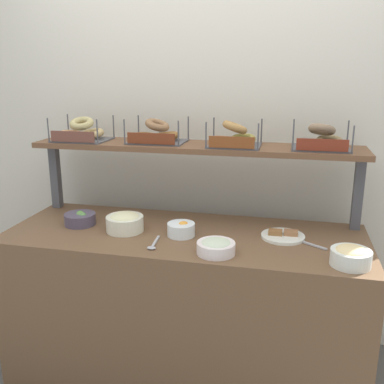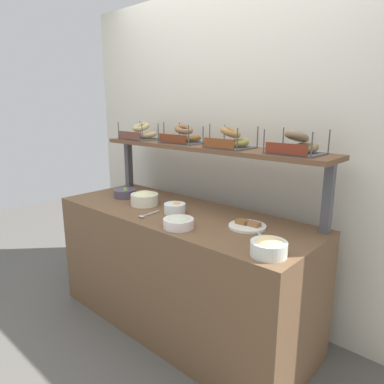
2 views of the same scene
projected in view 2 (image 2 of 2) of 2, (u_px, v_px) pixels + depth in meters
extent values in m
plane|color=#595651|center=(181.00, 323.00, 2.58)|extent=(8.00, 8.00, 0.00)
cube|color=beige|center=(229.00, 153.00, 2.69)|extent=(3.09, 0.06, 2.40)
cube|color=brown|center=(180.00, 270.00, 2.48)|extent=(1.89, 0.70, 0.85)
cube|color=#4C4C51|center=(129.00, 164.00, 3.10)|extent=(0.05, 0.05, 0.40)
cube|color=#4C4C51|center=(328.00, 199.00, 1.95)|extent=(0.05, 0.05, 0.40)
cube|color=brown|center=(206.00, 147.00, 2.48)|extent=(1.85, 0.32, 0.03)
cylinder|color=#4E4558|center=(126.00, 193.00, 2.76)|extent=(0.17, 0.17, 0.06)
sphere|color=#69924B|center=(125.00, 191.00, 2.76)|extent=(0.04, 0.04, 0.04)
sphere|color=#5E964D|center=(126.00, 191.00, 2.73)|extent=(0.04, 0.04, 0.04)
sphere|color=#57B039|center=(126.00, 190.00, 2.76)|extent=(0.05, 0.05, 0.05)
cylinder|color=white|center=(145.00, 199.00, 2.55)|extent=(0.20, 0.20, 0.08)
ellipsoid|color=beige|center=(144.00, 195.00, 2.54)|extent=(0.16, 0.16, 0.06)
cylinder|color=white|center=(178.00, 223.00, 2.07)|extent=(0.18, 0.18, 0.06)
ellipsoid|color=beige|center=(178.00, 219.00, 2.07)|extent=(0.14, 0.14, 0.04)
cylinder|color=white|center=(269.00, 249.00, 1.69)|extent=(0.18, 0.18, 0.07)
ellipsoid|color=#F1D491|center=(269.00, 243.00, 1.68)|extent=(0.14, 0.14, 0.05)
cylinder|color=white|center=(175.00, 208.00, 2.35)|extent=(0.14, 0.14, 0.07)
sphere|color=#F99040|center=(175.00, 205.00, 2.34)|extent=(0.03, 0.03, 0.03)
sphere|color=#F99D31|center=(177.00, 205.00, 2.34)|extent=(0.04, 0.04, 0.04)
sphere|color=#F29E37|center=(176.00, 205.00, 2.34)|extent=(0.04, 0.04, 0.04)
cylinder|color=white|center=(247.00, 226.00, 2.08)|extent=(0.22, 0.22, 0.01)
cube|color=brown|center=(242.00, 222.00, 2.10)|extent=(0.07, 0.05, 0.02)
cube|color=#9D6741|center=(254.00, 224.00, 2.06)|extent=(0.07, 0.05, 0.02)
cube|color=#B7B7BC|center=(262.00, 237.00, 1.92)|extent=(0.12, 0.09, 0.01)
ellipsoid|color=#B7B7BC|center=(255.00, 231.00, 2.01)|extent=(0.04, 0.03, 0.01)
cube|color=#B7B7BC|center=(151.00, 213.00, 2.33)|extent=(0.02, 0.14, 0.01)
ellipsoid|color=#B7B7BC|center=(142.00, 216.00, 2.27)|extent=(0.04, 0.03, 0.01)
cube|color=#4C4C51|center=(141.00, 139.00, 2.90)|extent=(0.31, 0.24, 0.01)
cylinder|color=#4C4C51|center=(118.00, 131.00, 2.90)|extent=(0.01, 0.01, 0.14)
cylinder|color=#4C4C51|center=(142.00, 132.00, 2.70)|extent=(0.01, 0.01, 0.14)
cylinder|color=#4C4C51|center=(140.00, 129.00, 3.06)|extent=(0.01, 0.01, 0.14)
cylinder|color=#4C4C51|center=(164.00, 131.00, 2.87)|extent=(0.01, 0.01, 0.14)
cube|color=brown|center=(130.00, 135.00, 2.80)|extent=(0.26, 0.01, 0.06)
torus|color=tan|center=(134.00, 135.00, 2.90)|extent=(0.17, 0.16, 0.06)
torus|color=tan|center=(148.00, 135.00, 2.88)|extent=(0.20, 0.20, 0.06)
torus|color=tan|center=(141.00, 127.00, 2.87)|extent=(0.15, 0.15, 0.08)
cube|color=#4C4C51|center=(184.00, 142.00, 2.63)|extent=(0.32, 0.24, 0.01)
cylinder|color=#4C4C51|center=(158.00, 133.00, 2.63)|extent=(0.01, 0.01, 0.14)
cylinder|color=#4C4C51|center=(189.00, 136.00, 2.43)|extent=(0.01, 0.01, 0.14)
cylinder|color=#4C4C51|center=(180.00, 132.00, 2.79)|extent=(0.01, 0.01, 0.14)
cylinder|color=#4C4C51|center=(210.00, 134.00, 2.59)|extent=(0.01, 0.01, 0.14)
cube|color=maroon|center=(172.00, 139.00, 2.53)|extent=(0.27, 0.01, 0.06)
torus|color=brown|center=(176.00, 138.00, 2.63)|extent=(0.16, 0.16, 0.05)
torus|color=olive|center=(192.00, 138.00, 2.61)|extent=(0.19, 0.19, 0.05)
torus|color=olive|center=(184.00, 129.00, 2.60)|extent=(0.18, 0.18, 0.08)
cube|color=#4C4C51|center=(230.00, 147.00, 2.31)|extent=(0.28, 0.24, 0.01)
cylinder|color=#4C4C51|center=(203.00, 137.00, 2.30)|extent=(0.01, 0.01, 0.14)
cylinder|color=#4C4C51|center=(237.00, 140.00, 2.13)|extent=(0.01, 0.01, 0.14)
cylinder|color=#4C4C51|center=(224.00, 135.00, 2.47)|extent=(0.01, 0.01, 0.14)
cylinder|color=#4C4C51|center=(258.00, 137.00, 2.29)|extent=(0.01, 0.01, 0.14)
cube|color=brown|center=(219.00, 143.00, 2.22)|extent=(0.24, 0.01, 0.06)
torus|color=#A66F48|center=(221.00, 142.00, 2.32)|extent=(0.18, 0.18, 0.06)
torus|color=olive|center=(239.00, 143.00, 2.31)|extent=(0.18, 0.19, 0.05)
torus|color=#A37841|center=(230.00, 132.00, 2.29)|extent=(0.18, 0.18, 0.09)
cube|color=#4C4C51|center=(295.00, 153.00, 2.03)|extent=(0.30, 0.24, 0.01)
cylinder|color=#4C4C51|center=(264.00, 142.00, 2.03)|extent=(0.01, 0.01, 0.14)
cylinder|color=#4C4C51|center=(312.00, 145.00, 1.84)|extent=(0.01, 0.01, 0.14)
cylinder|color=#4C4C51|center=(283.00, 139.00, 2.19)|extent=(0.01, 0.01, 0.14)
cylinder|color=#4C4C51|center=(329.00, 142.00, 2.01)|extent=(0.01, 0.01, 0.14)
cube|color=maroon|center=(286.00, 149.00, 1.94)|extent=(0.25, 0.01, 0.06)
torus|color=#6F6953|center=(285.00, 147.00, 2.04)|extent=(0.17, 0.17, 0.06)
torus|color=olive|center=(306.00, 147.00, 2.02)|extent=(0.14, 0.15, 0.06)
torus|color=#876C51|center=(297.00, 136.00, 2.01)|extent=(0.18, 0.19, 0.08)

